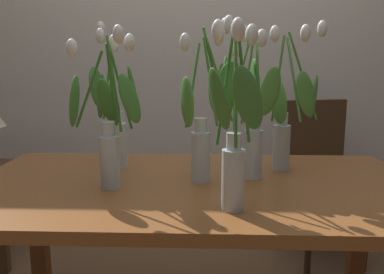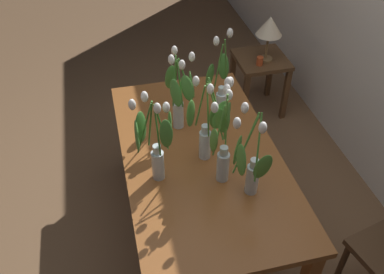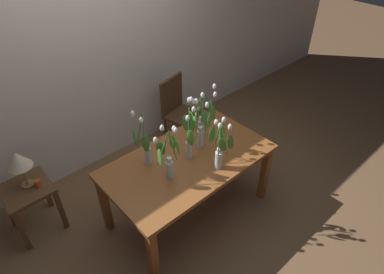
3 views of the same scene
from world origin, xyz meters
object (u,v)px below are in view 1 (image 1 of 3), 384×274
object	(u,v)px
dining_table	(193,207)
tulip_vase_2	(112,123)
tulip_vase_3	(110,123)
tulip_vase_0	(289,120)
tulip_vase_1	(207,117)
tulip_vase_4	(235,131)
tulip_vase_5	(249,120)
dining_chair	(319,170)

from	to	relation	value
dining_table	tulip_vase_2	size ratio (longest dim) A/B	2.75
tulip_vase_3	tulip_vase_0	bearing A→B (deg)	19.05
tulip_vase_0	tulip_vase_1	xyz separation A→B (m)	(-0.31, -0.12, 0.03)
tulip_vase_0	tulip_vase_1	size ratio (longest dim) A/B	0.99
tulip_vase_4	tulip_vase_5	bearing A→B (deg)	77.88
dining_table	tulip_vase_1	bearing A→B (deg)	33.49
tulip_vase_5	dining_table	bearing A→B (deg)	-164.06
tulip_vase_1	dining_chair	distance (m)	1.25
dining_table	tulip_vase_1	distance (m)	0.33
tulip_vase_3	tulip_vase_5	world-z (taller)	tulip_vase_5
tulip_vase_3	tulip_vase_4	bearing A→B (deg)	-27.80
tulip_vase_1	tulip_vase_2	xyz separation A→B (m)	(-0.38, 0.17, -0.05)
dining_table	tulip_vase_1	xyz separation A→B (m)	(0.05, 0.03, 0.32)
dining_table	tulip_vase_4	bearing A→B (deg)	-64.97
tulip_vase_2	dining_chair	size ratio (longest dim) A/B	0.63
tulip_vase_2	tulip_vase_5	size ratio (longest dim) A/B	0.99
tulip_vase_4	tulip_vase_5	distance (m)	0.34
tulip_vase_0	tulip_vase_2	size ratio (longest dim) A/B	0.99
tulip_vase_1	tulip_vase_3	bearing A→B (deg)	-163.63
tulip_vase_2	tulip_vase_4	world-z (taller)	tulip_vase_2
tulip_vase_3	tulip_vase_4	distance (m)	0.46
tulip_vase_2	tulip_vase_4	distance (m)	0.67
tulip_vase_1	tulip_vase_4	world-z (taller)	tulip_vase_1
tulip_vase_4	dining_chair	distance (m)	1.46
tulip_vase_2	tulip_vase_5	distance (m)	0.55
tulip_vase_2	dining_chair	distance (m)	1.36
tulip_vase_2	tulip_vase_5	xyz separation A→B (m)	(0.53, -0.15, 0.04)
tulip_vase_1	tulip_vase_0	bearing A→B (deg)	21.76
tulip_vase_1	tulip_vase_5	world-z (taller)	tulip_vase_5
tulip_vase_1	tulip_vase_4	xyz separation A→B (m)	(0.08, -0.31, 0.00)
tulip_vase_5	tulip_vase_1	bearing A→B (deg)	-170.73
tulip_vase_2	tulip_vase_5	world-z (taller)	tulip_vase_5
tulip_vase_1	tulip_vase_3	distance (m)	0.34
tulip_vase_4	tulip_vase_1	bearing A→B (deg)	104.47
tulip_vase_4	dining_chair	world-z (taller)	tulip_vase_4
tulip_vase_2	tulip_vase_1	bearing A→B (deg)	-24.64
tulip_vase_1	dining_chair	world-z (taller)	tulip_vase_1
dining_table	dining_chair	world-z (taller)	dining_chair
tulip_vase_5	dining_chair	distance (m)	1.15
tulip_vase_3	dining_chair	distance (m)	1.51
dining_chair	tulip_vase_4	bearing A→B (deg)	-114.62
tulip_vase_1	dining_chair	size ratio (longest dim) A/B	0.63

